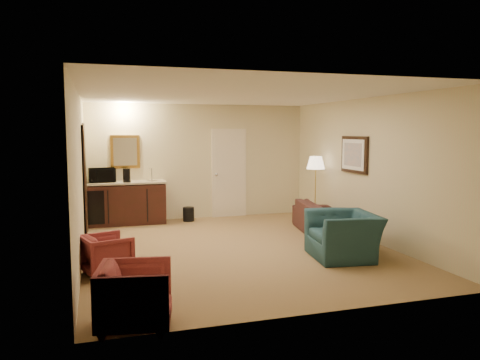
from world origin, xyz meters
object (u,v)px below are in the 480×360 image
object	(u,v)px
coffee_table	(349,238)
microwave	(102,174)
waste_bin	(189,214)
coffee_maker	(127,175)
rose_chair_far	(135,293)
sofa	(325,214)
wetbar_cabinet	(127,203)
teal_armchair	(343,228)
floor_lamp	(315,190)
rose_chair_near	(107,252)

from	to	relation	value
coffee_table	microwave	size ratio (longest dim) A/B	1.46
waste_bin	coffee_maker	world-z (taller)	coffee_maker
coffee_maker	rose_chair_far	bearing A→B (deg)	-90.82
sofa	waste_bin	xyz separation A→B (m)	(-2.28, 2.09, -0.25)
rose_chair_far	wetbar_cabinet	bearing A→B (deg)	7.44
teal_armchair	floor_lamp	world-z (taller)	floor_lamp
coffee_maker	wetbar_cabinet	bearing A→B (deg)	91.08
floor_lamp	microwave	distance (m)	4.54
wetbar_cabinet	coffee_table	world-z (taller)	wetbar_cabinet
floor_lamp	microwave	size ratio (longest dim) A/B	2.75
rose_chair_near	coffee_maker	world-z (taller)	coffee_maker
floor_lamp	coffee_maker	bearing A→B (deg)	163.94
waste_bin	rose_chair_near	bearing A→B (deg)	-117.47
teal_armchair	rose_chair_far	xyz separation A→B (m)	(-3.36, -1.76, -0.11)
teal_armchair	floor_lamp	bearing A→B (deg)	171.14
wetbar_cabinet	teal_armchair	distance (m)	4.87
coffee_table	floor_lamp	world-z (taller)	floor_lamp
teal_armchair	wetbar_cabinet	bearing A→B (deg)	-132.90
teal_armchair	rose_chair_near	xyz separation A→B (m)	(-3.60, 0.19, -0.17)
teal_armchair	rose_chair_near	distance (m)	3.60
coffee_table	teal_armchair	bearing A→B (deg)	-132.26
teal_armchair	waste_bin	distance (m)	4.11
rose_chair_far	coffee_maker	world-z (taller)	coffee_maker
rose_chair_far	coffee_maker	distance (m)	5.46
waste_bin	microwave	xyz separation A→B (m)	(-1.82, 0.11, 0.95)
rose_chair_near	coffee_table	xyz separation A→B (m)	(3.91, 0.15, -0.09)
waste_bin	microwave	bearing A→B (deg)	176.54
floor_lamp	waste_bin	distance (m)	2.84
wetbar_cabinet	coffee_maker	distance (m)	0.61
microwave	coffee_maker	xyz separation A→B (m)	(0.50, -0.15, -0.04)
microwave	wetbar_cabinet	bearing A→B (deg)	-9.28
coffee_table	waste_bin	size ratio (longest dim) A/B	2.50
floor_lamp	coffee_maker	world-z (taller)	floor_lamp
wetbar_cabinet	coffee_maker	world-z (taller)	coffee_maker
sofa	rose_chair_far	size ratio (longest dim) A/B	2.79
coffee_table	coffee_maker	size ratio (longest dim) A/B	2.70
teal_armchair	rose_chair_near	bearing A→B (deg)	-85.39
teal_armchair	rose_chair_near	world-z (taller)	teal_armchair
rose_chair_near	coffee_maker	size ratio (longest dim) A/B	2.16
teal_armchair	floor_lamp	xyz separation A→B (m)	(0.75, 2.54, 0.25)
rose_chair_near	wetbar_cabinet	bearing A→B (deg)	-25.64
waste_bin	microwave	distance (m)	2.05
coffee_table	waste_bin	bearing A→B (deg)	121.93
rose_chair_far	floor_lamp	distance (m)	5.96
rose_chair_far	coffee_table	size ratio (longest dim) A/B	0.94
waste_bin	coffee_maker	bearing A→B (deg)	-178.15
coffee_table	microwave	world-z (taller)	microwave
wetbar_cabinet	rose_chair_far	xyz separation A→B (m)	(-0.26, -5.52, -0.09)
floor_lamp	wetbar_cabinet	bearing A→B (deg)	162.39
rose_chair_near	floor_lamp	size ratio (longest dim) A/B	0.42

